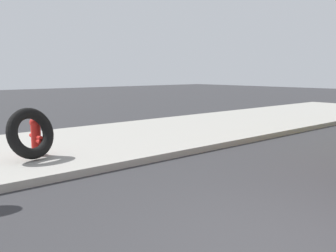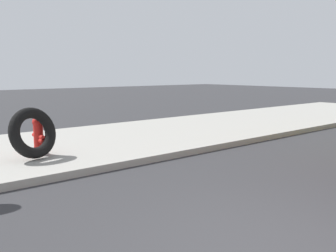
{
  "view_description": "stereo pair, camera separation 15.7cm",
  "coord_description": "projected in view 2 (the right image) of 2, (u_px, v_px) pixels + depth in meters",
  "views": [
    {
      "loc": [
        -3.4,
        -2.12,
        1.95
      ],
      "look_at": [
        0.99,
        2.86,
        0.98
      ],
      "focal_mm": 39.93,
      "sensor_mm": 36.0,
      "label": 1
    },
    {
      "loc": [
        -3.28,
        -2.22,
        1.95
      ],
      "look_at": [
        0.99,
        2.86,
        0.98
      ],
      "focal_mm": 39.93,
      "sensor_mm": 36.0,
      "label": 2
    }
  ],
  "objects": [
    {
      "name": "fire_hydrant",
      "position": [
        39.0,
        134.0,
        8.12
      ],
      "size": [
        0.24,
        0.54,
        0.83
      ],
      "color": "red",
      "rests_on": "sidewalk_curb"
    },
    {
      "name": "sidewalk_curb",
      "position": [
        40.0,
        150.0,
        8.97
      ],
      "size": [
        36.0,
        5.0,
        0.15
      ],
      "primitive_type": "cube",
      "color": "#99968E",
      "rests_on": "ground"
    },
    {
      "name": "loose_tire",
      "position": [
        33.0,
        133.0,
        7.7
      ],
      "size": [
        1.16,
        0.75,
        1.09
      ],
      "primitive_type": "torus",
      "rotation": [
        1.32,
        0.0,
        0.26
      ],
      "color": "black",
      "rests_on": "sidewalk_curb"
    }
  ]
}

